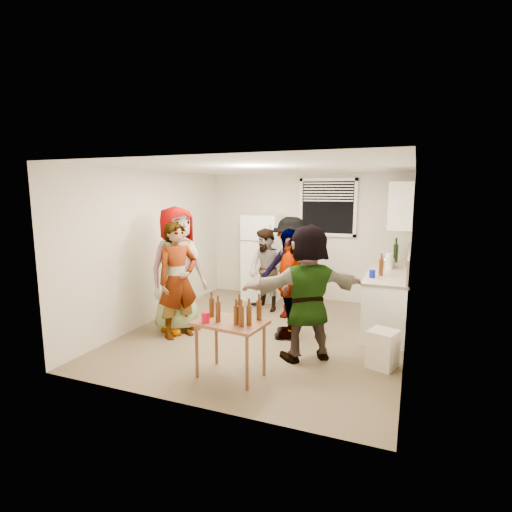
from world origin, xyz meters
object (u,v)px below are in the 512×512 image
at_px(beer_bottle_table, 236,325).
at_px(guest_orange, 306,358).
at_px(red_cup, 206,322).
at_px(guest_grey, 179,329).
at_px(guest_back_left, 266,310).
at_px(serving_table, 231,376).
at_px(guest_stripe, 180,336).
at_px(trash_bin, 383,348).
at_px(guest_black, 289,336).
at_px(blue_cup, 372,278).
at_px(guest_back_right, 290,318).
at_px(refrigerator, 263,257).
at_px(wine_bottle, 395,262).
at_px(beer_bottle_counter, 381,276).
at_px(kettle, 387,267).

height_order(beer_bottle_table, guest_orange, beer_bottle_table).
height_order(red_cup, guest_grey, red_cup).
xyz_separation_m(red_cup, guest_back_left, (-0.29, 2.79, -0.68)).
bearing_deg(serving_table, guest_stripe, 144.57).
height_order(trash_bin, serving_table, trash_bin).
xyz_separation_m(serving_table, guest_black, (0.26, 1.50, 0.00)).
bearing_deg(guest_back_left, beer_bottle_table, -50.19).
bearing_deg(guest_grey, blue_cup, -49.91).
relative_size(guest_stripe, guest_back_right, 0.99).
bearing_deg(refrigerator, wine_bottle, 1.85).
height_order(beer_bottle_counter, trash_bin, beer_bottle_counter).
xyz_separation_m(blue_cup, trash_bin, (0.26, -1.06, -0.65)).
bearing_deg(guest_black, trash_bin, 58.19).
distance_m(refrigerator, guest_back_left, 1.17).
height_order(wine_bottle, beer_bottle_counter, wine_bottle).
bearing_deg(red_cup, beer_bottle_counter, 53.16).
bearing_deg(guest_back_left, red_cup, -57.64).
xyz_separation_m(guest_stripe, guest_black, (1.54, 0.59, 0.00)).
distance_m(guest_stripe, guest_back_right, 1.96).
height_order(serving_table, beer_bottle_table, beer_bottle_table).
xyz_separation_m(kettle, guest_stripe, (-2.82, -2.04, -0.90)).
height_order(beer_bottle_table, guest_stripe, beer_bottle_table).
height_order(refrigerator, guest_black, refrigerator).
bearing_deg(guest_back_right, kettle, 27.86).
relative_size(kettle, guest_back_left, 0.17).
bearing_deg(kettle, trash_bin, -88.78).
bearing_deg(beer_bottle_counter, trash_bin, -83.03).
height_order(beer_bottle_table, guest_grey, beer_bottle_table).
bearing_deg(serving_table, guest_black, 80.26).
bearing_deg(guest_back_right, guest_orange, -58.74).
bearing_deg(red_cup, guest_orange, 45.92).
xyz_separation_m(kettle, trash_bin, (0.10, -2.03, -0.65)).
bearing_deg(refrigerator, guest_orange, -58.48).
distance_m(trash_bin, guest_back_right, 2.20).
distance_m(refrigerator, trash_bin, 3.56).
relative_size(refrigerator, guest_stripe, 0.99).
height_order(guest_grey, guest_orange, guest_grey).
bearing_deg(wine_bottle, guest_orange, -109.71).
xyz_separation_m(kettle, guest_back_left, (-2.07, -0.31, -0.90)).
relative_size(refrigerator, trash_bin, 3.60).
bearing_deg(guest_black, guest_back_right, -173.63).
relative_size(beer_bottle_counter, guest_grey, 0.13).
xyz_separation_m(blue_cup, red_cup, (-1.63, -2.11, -0.22)).
bearing_deg(guest_back_left, guest_grey, -94.89).
relative_size(kettle, trash_bin, 0.55).
relative_size(beer_bottle_table, guest_grey, 0.11).
distance_m(blue_cup, serving_table, 2.58).
xyz_separation_m(blue_cup, guest_back_left, (-1.92, 0.67, -0.90)).
distance_m(trash_bin, guest_orange, 0.98).
bearing_deg(beer_bottle_counter, blue_cup, -117.57).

